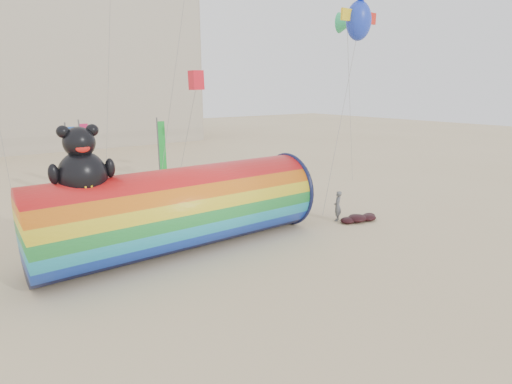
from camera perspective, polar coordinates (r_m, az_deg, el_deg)
ground at (r=18.80m, az=1.48°, el=-8.25°), size 160.00×160.00×0.00m
windsock_assembly at (r=18.75m, az=-10.57°, el=-2.05°), size 13.14×4.00×6.06m
kite_handler at (r=23.03m, az=11.57°, el=-1.98°), size 0.75×0.70×1.72m
fabric_bundle at (r=23.44m, az=14.49°, el=-3.62°), size 2.62×1.35×0.41m
festival_banners at (r=30.80m, az=-20.27°, el=4.92°), size 7.30×2.21×5.20m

